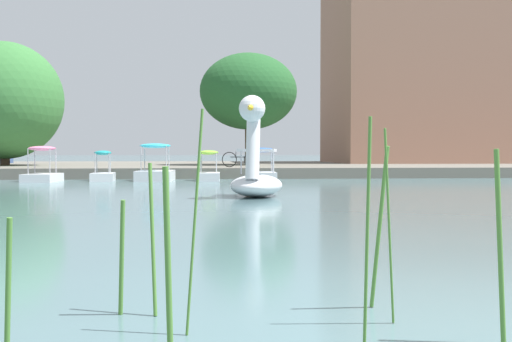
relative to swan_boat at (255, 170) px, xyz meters
name	(u,v)px	position (x,y,z in m)	size (l,w,h in m)	color
ground_plane	(508,324)	(0.85, -12.59, -0.75)	(464.47, 464.47, 0.00)	slate
shore_bank_far	(242,168)	(0.85, 21.87, -0.50)	(132.36, 21.27, 0.50)	#6B665B
swan_boat	(255,170)	(0.00, 0.00, 0.00)	(1.89, 2.85, 2.74)	white
pedal_boat_blue	(262,171)	(1.04, 9.65, -0.32)	(1.22, 1.86, 1.43)	white
pedal_boat_lime	(209,171)	(-1.28, 9.80, -0.34)	(1.00, 1.92, 1.32)	white
pedal_boat_cyan	(155,170)	(-3.58, 9.77, -0.29)	(1.60, 2.42, 1.61)	white
pedal_boat_teal	(103,172)	(-5.82, 9.85, -0.38)	(1.08, 1.79, 1.31)	white
pedal_boat_pink	(42,171)	(-8.26, 9.43, -0.31)	(1.34, 2.08, 1.50)	white
tree_sapling_by_fence	(248,92)	(1.03, 18.49, 3.98)	(6.67, 6.98, 6.44)	#4C3823
tree_willow_near_path	(4,101)	(-12.48, 17.81, 3.33)	(8.02, 7.93, 6.80)	#423323
bicycle_parked	(240,159)	(0.26, 12.97, 0.13)	(1.79, 0.51, 0.76)	black
apartment_block	(460,73)	(16.53, 25.40, 6.09)	(18.16, 9.83, 12.67)	#996B56
reed_clump_foreground	(252,249)	(-1.02, -12.74, -0.15)	(3.57, 1.43, 1.54)	#4C7F33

